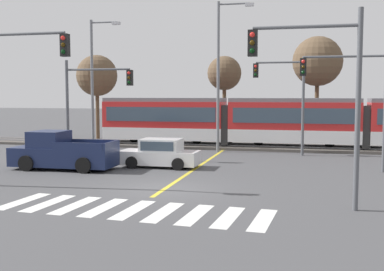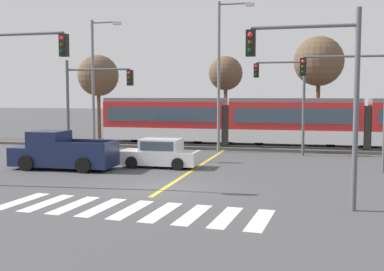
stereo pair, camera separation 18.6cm
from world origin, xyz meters
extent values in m
plane|color=#474749|center=(0.00, 0.00, 0.00)|extent=(200.00, 200.00, 0.00)
cube|color=#4C4742|center=(0.00, 15.89, 0.09)|extent=(120.00, 4.00, 0.18)
cube|color=#939399|center=(0.00, 15.17, 0.23)|extent=(120.00, 0.08, 0.10)
cube|color=#939399|center=(0.00, 16.61, 0.23)|extent=(120.00, 0.08, 0.10)
cube|color=silver|center=(-4.77, 15.89, 0.98)|extent=(9.00, 2.60, 0.90)
cube|color=red|center=(-4.77, 15.89, 2.38)|extent=(9.00, 2.60, 1.90)
cube|color=#384756|center=(-4.77, 14.57, 2.43)|extent=(8.28, 0.04, 1.04)
cube|color=slate|center=(-4.77, 15.89, 3.47)|extent=(9.00, 2.39, 0.28)
cylinder|color=black|center=(-2.30, 15.89, 0.53)|extent=(0.70, 0.20, 0.70)
cylinder|color=black|center=(-7.25, 15.89, 0.53)|extent=(0.70, 0.20, 0.70)
cube|color=silver|center=(4.73, 15.89, 0.98)|extent=(9.00, 2.60, 0.90)
cube|color=red|center=(4.73, 15.89, 2.38)|extent=(9.00, 2.60, 1.90)
cube|color=#384756|center=(4.73, 14.57, 2.43)|extent=(8.28, 0.04, 1.04)
cube|color=slate|center=(4.73, 15.89, 3.47)|extent=(9.00, 2.39, 0.28)
cylinder|color=black|center=(7.20, 15.89, 0.53)|extent=(0.70, 0.20, 0.70)
cylinder|color=black|center=(2.25, 15.89, 0.53)|extent=(0.70, 0.20, 0.70)
cube|color=#2D2D2D|center=(-0.02, 15.89, 1.68)|extent=(0.50, 2.34, 2.80)
cube|color=#2D2D2D|center=(9.48, 15.89, 1.68)|extent=(0.50, 2.34, 2.80)
cube|color=silver|center=(-4.39, -3.38, 0.00)|extent=(0.74, 2.83, 0.01)
cube|color=silver|center=(-3.29, -3.45, 0.00)|extent=(0.74, 2.83, 0.01)
cube|color=silver|center=(-2.20, -3.53, 0.00)|extent=(0.74, 2.83, 0.01)
cube|color=silver|center=(-1.10, -3.60, 0.00)|extent=(0.74, 2.83, 0.01)
cube|color=silver|center=(0.00, -3.67, 0.00)|extent=(0.74, 2.83, 0.01)
cube|color=silver|center=(1.10, -3.74, 0.00)|extent=(0.74, 2.83, 0.01)
cube|color=silver|center=(2.20, -3.82, 0.00)|extent=(0.74, 2.83, 0.01)
cube|color=silver|center=(3.29, -3.89, 0.00)|extent=(0.74, 2.83, 0.01)
cube|color=silver|center=(4.39, -3.96, 0.00)|extent=(0.74, 2.83, 0.01)
cube|color=gold|center=(0.00, 6.11, 0.00)|extent=(0.20, 15.56, 0.01)
cube|color=silver|center=(-1.99, 5.68, 0.52)|extent=(4.21, 1.72, 0.72)
cube|color=silver|center=(-1.89, 5.67, 1.20)|extent=(2.11, 1.53, 0.64)
cube|color=#384756|center=(-2.89, 5.68, 1.20)|extent=(0.11, 1.43, 0.52)
cube|color=#384756|center=(-1.89, 4.89, 1.20)|extent=(1.79, 0.05, 0.48)
cylinder|color=black|center=(-3.26, 4.83, 0.32)|extent=(0.64, 0.22, 0.64)
cylinder|color=black|center=(-3.25, 6.53, 0.32)|extent=(0.64, 0.22, 0.64)
cylinder|color=black|center=(-0.74, 4.82, 0.32)|extent=(0.64, 0.22, 0.64)
cylinder|color=black|center=(-0.73, 6.52, 0.32)|extent=(0.64, 0.22, 0.64)
cube|color=#192347|center=(-6.60, 3.79, 0.66)|extent=(5.43, 2.05, 0.96)
cube|color=#192347|center=(-7.41, 3.77, 1.56)|extent=(1.73, 1.87, 0.84)
cube|color=#384756|center=(-8.16, 3.76, 1.58)|extent=(0.13, 1.69, 0.66)
cube|color=#192347|center=(-5.37, 2.89, 1.32)|extent=(2.70, 0.16, 0.36)
cube|color=#192347|center=(-5.40, 4.73, 1.32)|extent=(2.70, 0.16, 0.36)
cube|color=#192347|center=(-3.96, 3.83, 1.32)|extent=(0.15, 1.96, 0.36)
cylinder|color=black|center=(-8.15, 2.78, 0.40)|extent=(0.80, 0.29, 0.80)
cylinder|color=black|center=(-8.18, 4.74, 0.40)|extent=(0.80, 0.29, 0.80)
cylinder|color=black|center=(-5.02, 2.83, 0.40)|extent=(0.80, 0.29, 0.80)
cylinder|color=black|center=(-5.05, 4.79, 0.40)|extent=(0.80, 0.29, 0.80)
cylinder|color=#515459|center=(-8.35, 7.56, 2.95)|extent=(0.18, 0.18, 5.91)
cylinder|color=#515459|center=(-6.35, 7.56, 5.33)|extent=(4.00, 0.12, 0.12)
cube|color=black|center=(-4.35, 7.56, 4.83)|extent=(0.32, 0.28, 0.90)
sphere|color=red|center=(-4.35, 7.41, 5.10)|extent=(0.18, 0.18, 0.18)
sphere|color=#3A2706|center=(-4.35, 7.41, 4.83)|extent=(0.18, 0.18, 0.18)
sphere|color=black|center=(-4.35, 7.41, 4.56)|extent=(0.18, 0.18, 0.18)
cylinder|color=#515459|center=(7.40, 6.65, 5.77)|extent=(4.00, 0.12, 0.12)
cube|color=black|center=(5.40, 6.65, 5.27)|extent=(0.32, 0.28, 0.90)
sphere|color=red|center=(5.40, 6.50, 5.54)|extent=(0.18, 0.18, 0.18)
sphere|color=#3A2706|center=(5.40, 6.50, 5.27)|extent=(0.18, 0.18, 0.18)
sphere|color=black|center=(5.40, 6.50, 5.00)|extent=(0.18, 0.18, 0.18)
cylinder|color=#515459|center=(5.38, 12.45, 3.13)|extent=(0.18, 0.18, 6.26)
cylinder|color=#515459|center=(3.88, 12.45, 5.90)|extent=(3.00, 0.12, 0.12)
cube|color=black|center=(2.38, 12.45, 5.40)|extent=(0.32, 0.28, 0.90)
sphere|color=red|center=(2.38, 12.30, 5.67)|extent=(0.18, 0.18, 0.18)
sphere|color=#3A2706|center=(2.38, 12.30, 5.40)|extent=(0.18, 0.18, 0.18)
sphere|color=black|center=(2.38, 12.30, 5.13)|extent=(0.18, 0.18, 0.18)
cylinder|color=#515459|center=(-5.57, -1.01, 6.35)|extent=(3.50, 0.12, 0.12)
cube|color=black|center=(-3.82, -1.01, 5.85)|extent=(0.32, 0.28, 0.90)
sphere|color=red|center=(-3.82, -1.16, 6.12)|extent=(0.18, 0.18, 0.18)
sphere|color=#3A2706|center=(-3.82, -1.16, 5.85)|extent=(0.18, 0.18, 0.18)
sphere|color=black|center=(-3.82, -1.16, 5.58)|extent=(0.18, 0.18, 0.18)
cylinder|color=#515459|center=(7.29, -1.99, 3.36)|extent=(0.18, 0.18, 6.71)
cylinder|color=#515459|center=(5.54, -1.99, 6.14)|extent=(3.50, 0.12, 0.12)
cube|color=black|center=(3.79, -1.99, 5.64)|extent=(0.32, 0.28, 0.90)
sphere|color=red|center=(3.79, -2.14, 5.91)|extent=(0.18, 0.18, 0.18)
sphere|color=#3A2706|center=(3.79, -2.14, 5.64)|extent=(0.18, 0.18, 0.18)
sphere|color=black|center=(3.79, -2.14, 5.37)|extent=(0.18, 0.18, 0.18)
cylinder|color=slate|center=(-9.35, 13.15, 4.56)|extent=(0.20, 0.20, 9.12)
cylinder|color=slate|center=(-8.40, 13.15, 8.92)|extent=(1.90, 0.12, 0.12)
cube|color=#B2B2B7|center=(-7.46, 13.15, 8.82)|extent=(0.56, 0.28, 0.20)
cylinder|color=slate|center=(-0.20, 13.12, 5.00)|extent=(0.20, 0.20, 9.99)
cylinder|color=slate|center=(0.82, 13.12, 9.79)|extent=(2.06, 0.12, 0.12)
cube|color=#B2B2B7|center=(1.85, 13.12, 9.69)|extent=(0.56, 0.28, 0.20)
cylinder|color=brown|center=(-12.16, 20.08, 2.39)|extent=(0.32, 0.32, 4.78)
sphere|color=brown|center=(-12.16, 20.08, 5.49)|extent=(3.55, 3.55, 3.55)
cylinder|color=brown|center=(-1.25, 21.73, 2.54)|extent=(0.32, 0.32, 5.08)
sphere|color=brown|center=(-1.25, 21.73, 5.66)|extent=(2.88, 2.88, 2.88)
cylinder|color=brown|center=(6.33, 20.23, 2.83)|extent=(0.32, 0.32, 5.67)
sphere|color=brown|center=(6.33, 20.23, 6.44)|extent=(3.86, 3.86, 3.86)
camera|label=1|loc=(5.68, -18.72, 3.91)|focal=45.00mm
camera|label=2|loc=(5.86, -18.68, 3.91)|focal=45.00mm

